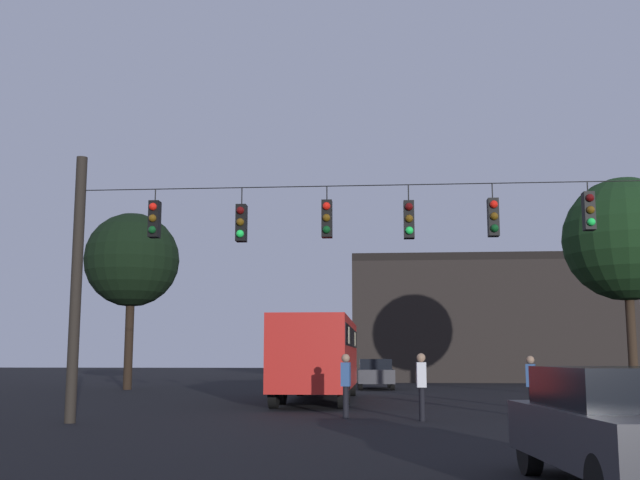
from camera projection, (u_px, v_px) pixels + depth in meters
name	position (u px, v px, depth m)	size (l,w,h in m)	color
ground_plane	(375.00, 401.00, 28.78)	(168.00, 168.00, 0.00)	black
overhead_signal_span	(369.00, 260.00, 19.40)	(15.34, 0.44, 6.84)	black
city_bus	(319.00, 351.00, 29.20)	(2.57, 11.00, 3.00)	#B21E19
car_near_right	(622.00, 426.00, 9.69)	(2.18, 4.45, 1.52)	#2D2D33
car_far_left	(375.00, 373.00, 39.76)	(1.97, 4.40, 1.52)	#2D2D33
pedestrian_crossing_left	(531.00, 382.00, 21.34)	(0.33, 0.41, 1.67)	black
pedestrian_crossing_center	(346.00, 382.00, 21.07)	(0.26, 0.37, 1.72)	black
pedestrian_crossing_right	(421.00, 382.00, 20.20)	(0.25, 0.36, 1.73)	black
corner_building	(482.00, 321.00, 55.25)	(17.99, 12.67, 8.27)	black
tree_left_silhouette	(626.00, 239.00, 29.97)	(4.79, 4.79, 8.54)	#2D2116
tree_behind_building	(132.00, 260.00, 39.95)	(4.82, 4.82, 8.99)	black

